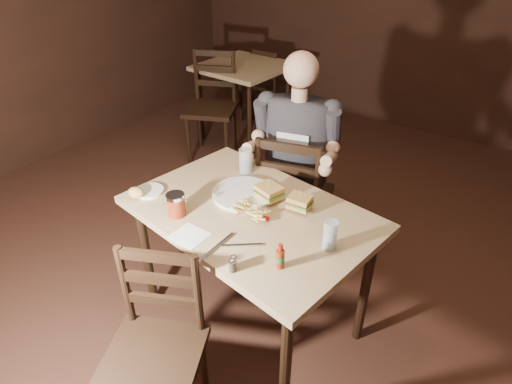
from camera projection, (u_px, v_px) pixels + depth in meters
The scene contains 24 objects.
room_shell at pixel (253, 113), 1.49m from camera, with size 7.00×7.00×7.00m.
main_table at pixel (250, 224), 2.13m from camera, with size 1.31×0.99×0.77m.
bg_table at pixel (244, 74), 4.27m from camera, with size 0.86×0.86×0.77m.
chair_far at pixel (294, 196), 2.74m from camera, with size 0.43×0.48×0.94m, color black, non-canonical shape.
chair_near at pixel (152, 359), 1.77m from camera, with size 0.40×0.43×0.86m, color black, non-canonical shape.
bg_chair_far at pixel (272, 85), 4.80m from camera, with size 0.38×0.42×0.82m, color black, non-canonical shape.
bg_chair_near at pixel (211, 109), 3.98m from camera, with size 0.45×0.49×0.98m, color black, non-canonical shape.
diner at pixel (296, 133), 2.46m from camera, with size 0.52×0.41×0.90m, color #34353A, non-canonical shape.
dinner_plate at pixel (243, 194), 2.20m from camera, with size 0.31×0.31×0.02m, color white.
sandwich_left at pixel (269, 188), 2.13m from camera, with size 0.12×0.10×0.10m, color #DAB054, non-canonical shape.
sandwich_right at pixel (300, 199), 2.06m from camera, with size 0.11×0.09×0.10m, color #DAB054, non-canonical shape.
fries_pile at pixel (249, 209), 2.03m from camera, with size 0.23×0.16×0.04m, color #F5DE73, non-canonical shape.
ketchup_dollop at pixel (265, 218), 1.99m from camera, with size 0.04×0.04×0.01m, color maroon.
glass_left at pixel (246, 161), 2.38m from camera, with size 0.08×0.08×0.14m, color silver.
glass_right at pixel (330, 235), 1.81m from camera, with size 0.06×0.06×0.14m, color silver.
hot_sauce at pixel (280, 256), 1.72m from camera, with size 0.04×0.04×0.12m, color maroon, non-canonical shape.
salt_shaker at pixel (234, 262), 1.73m from camera, with size 0.03×0.03×0.05m, color white, non-canonical shape.
pepper_shaker at pixel (232, 265), 1.71m from camera, with size 0.03×0.03×0.06m, color #38332D, non-canonical shape.
syrup_dispenser at pixel (176, 205), 2.03m from camera, with size 0.09×0.09×0.12m, color maroon, non-canonical shape.
napkin at pixel (190, 236), 1.92m from camera, with size 0.15×0.14×0.00m, color white.
knife at pixel (217, 246), 1.85m from camera, with size 0.01×0.23×0.01m, color silver.
fork at pixel (242, 245), 1.86m from camera, with size 0.01×0.17×0.01m, color silver.
side_plate at pixel (149, 192), 2.23m from camera, with size 0.14×0.14×0.01m, color white.
bread_roll at pixel (136, 193), 2.16m from camera, with size 0.09×0.07×0.05m, color #DBB35E.
Camera 1 is at (0.79, -1.17, 1.97)m, focal length 30.00 mm.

